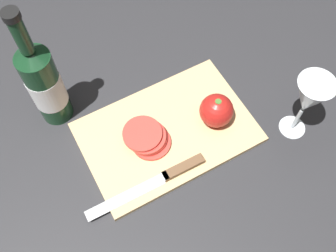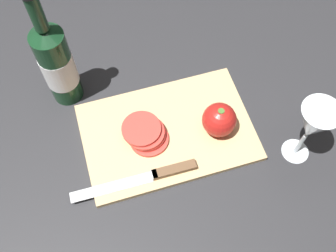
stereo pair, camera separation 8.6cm
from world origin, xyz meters
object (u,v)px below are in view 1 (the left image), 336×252
(wine_bottle, at_px, (45,84))
(wine_glass, at_px, (309,99))
(whole_tomato, at_px, (216,111))
(tomato_slice_stack_near, at_px, (147,138))
(knife, at_px, (170,174))

(wine_bottle, height_order, wine_glass, wine_bottle)
(wine_bottle, bearing_deg, whole_tomato, -33.00)
(wine_bottle, relative_size, whole_tomato, 4.20)
(wine_bottle, height_order, tomato_slice_stack_near, wine_bottle)
(whole_tomato, bearing_deg, wine_bottle, 147.00)
(whole_tomato, bearing_deg, knife, -155.77)
(whole_tomato, bearing_deg, wine_glass, -33.64)
(knife, bearing_deg, wine_bottle, -60.03)
(knife, bearing_deg, whole_tomato, -154.88)
(wine_bottle, relative_size, knife, 1.19)
(wine_glass, distance_m, whole_tomato, 0.20)
(wine_bottle, bearing_deg, wine_glass, -33.21)
(whole_tomato, height_order, tomato_slice_stack_near, whole_tomato)
(whole_tomato, distance_m, tomato_slice_stack_near, 0.16)
(wine_glass, relative_size, knife, 0.66)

